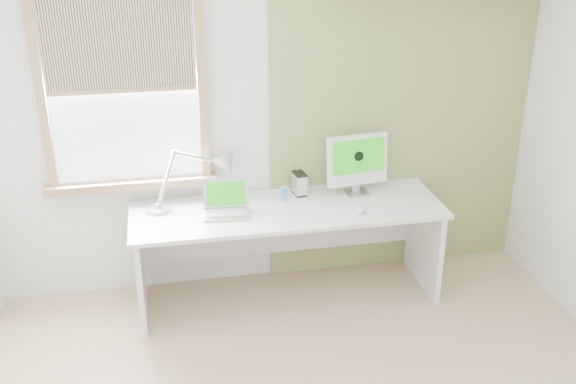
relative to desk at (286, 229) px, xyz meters
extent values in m
cube|color=silver|center=(-0.06, 0.32, 0.77)|extent=(4.00, 0.02, 2.60)
cube|color=olive|center=(0.94, 0.30, 0.77)|extent=(2.00, 0.02, 2.60)
cube|color=#9F7450|center=(-1.59, 0.28, 1.02)|extent=(0.06, 0.06, 1.42)
cube|color=#9F7450|center=(-0.53, 0.28, 1.02)|extent=(0.06, 0.06, 1.42)
cube|color=#9F7450|center=(-1.06, 0.26, 0.34)|extent=(1.20, 0.14, 0.06)
cube|color=#D1E2F9|center=(-1.06, 0.30, 1.02)|extent=(1.00, 0.01, 1.30)
cube|color=beige|center=(-1.06, 0.25, 1.34)|extent=(0.98, 0.02, 0.65)
cube|color=#9F7450|center=(-1.06, 0.25, 1.02)|extent=(0.98, 0.03, 0.03)
cube|color=white|center=(0.00, -0.06, 0.18)|extent=(2.20, 0.70, 0.03)
cube|color=white|center=(-1.05, -0.06, -0.18)|extent=(0.04, 0.64, 0.70)
cube|color=white|center=(1.05, -0.06, -0.18)|extent=(0.04, 0.64, 0.70)
cube|color=white|center=(0.00, 0.26, -0.08)|extent=(2.08, 0.02, 0.48)
cylinder|color=#B3B6B8|center=(-0.89, 0.07, 0.21)|extent=(0.23, 0.23, 0.03)
sphere|color=#B3B6B8|center=(-0.89, 0.07, 0.23)|extent=(0.07, 0.07, 0.05)
cylinder|color=#B3B6B8|center=(-0.82, 0.10, 0.41)|extent=(0.17, 0.08, 0.38)
sphere|color=#B3B6B8|center=(-0.75, 0.12, 0.60)|extent=(0.06, 0.06, 0.05)
cylinder|color=#B3B6B8|center=(-0.59, 0.16, 0.53)|extent=(0.34, 0.10, 0.15)
sphere|color=#B3B6B8|center=(-0.42, 0.20, 0.47)|extent=(0.05, 0.05, 0.04)
cone|color=#B3B6B8|center=(-0.40, 0.21, 0.44)|extent=(0.30, 0.30, 0.23)
cube|color=#B3B6B8|center=(-0.43, -0.09, 0.20)|extent=(0.33, 0.24, 0.02)
cube|color=#B2B5B7|center=(-0.43, -0.09, 0.21)|extent=(0.27, 0.16, 0.00)
cube|color=#B3B6B8|center=(-0.42, 0.02, 0.31)|extent=(0.32, 0.09, 0.20)
cube|color=#1F8913|center=(-0.42, 0.01, 0.31)|extent=(0.28, 0.07, 0.16)
cylinder|color=#B3B6B8|center=(0.00, 0.05, 0.20)|extent=(0.07, 0.07, 0.02)
cube|color=#B3B6B8|center=(0.00, 0.05, 0.26)|extent=(0.05, 0.01, 0.10)
cube|color=#194C99|center=(0.00, 0.05, 0.26)|extent=(0.04, 0.00, 0.07)
cube|color=#B3B6B8|center=(0.13, 0.16, 0.28)|extent=(0.10, 0.14, 0.17)
cube|color=black|center=(0.13, 0.16, 0.36)|extent=(0.10, 0.14, 0.01)
cube|color=black|center=(0.13, 0.16, 0.20)|extent=(0.10, 0.14, 0.01)
cube|color=#B3B6B8|center=(0.55, 0.09, 0.20)|extent=(0.18, 0.17, 0.01)
cube|color=#B3B6B8|center=(0.55, 0.11, 0.28)|extent=(0.06, 0.03, 0.15)
cube|color=white|center=(0.55, 0.10, 0.45)|extent=(0.46, 0.13, 0.37)
cube|color=#1F8913|center=(0.55, 0.08, 0.49)|extent=(0.40, 0.07, 0.25)
cylinder|color=black|center=(0.55, 0.07, 0.49)|extent=(0.07, 0.02, 0.07)
cube|color=white|center=(0.74, -0.25, 0.20)|extent=(0.47, 0.14, 0.02)
cube|color=white|center=(0.74, -0.25, 0.21)|extent=(0.43, 0.11, 0.00)
ellipsoid|color=white|center=(0.48, -0.23, 0.21)|extent=(0.10, 0.13, 0.03)
camera|label=1|loc=(-0.83, -4.28, 2.20)|focal=42.06mm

